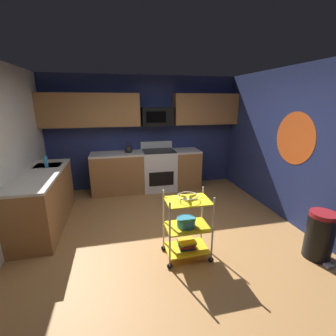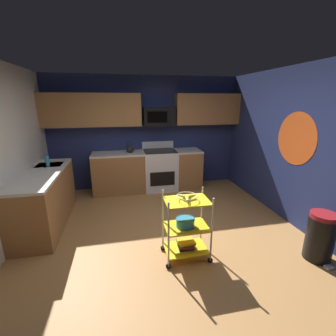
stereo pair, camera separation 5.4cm
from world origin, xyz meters
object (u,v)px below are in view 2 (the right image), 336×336
Objects in this scene: mixing_bowl_large at (185,222)px; dish_soap_bottle at (47,161)px; rolling_cart at (186,227)px; trash_can at (320,237)px; book_stack at (186,244)px; kettle at (130,149)px; microwave at (159,116)px; oven_range at (160,169)px; fruit_bowl at (187,197)px.

mixing_bowl_large is 1.26× the size of dish_soap_bottle.
trash_can is (1.72, -0.40, -0.13)m from rolling_cart.
book_stack is 2.78m from kettle.
microwave is 2.95m from mixing_bowl_large.
oven_range is 4.17× the size of kettle.
dish_soap_bottle is at bearing 140.40° from rolling_cart.
microwave is at bearing 87.93° from rolling_cart.
microwave is 3.10m from book_stack.
mixing_bowl_large is (-0.02, 0.00, 0.07)m from rolling_cart.
oven_range reaches higher than trash_can.
microwave reaches higher than rolling_cart.
microwave reaches higher than trash_can.
book_stack is at bearing 166.95° from trash_can.
mixing_bowl_large is at bearing 167.07° from trash_can.
rolling_cart is 3.87× the size of book_stack.
fruit_bowl is at bearing 0.00° from mixing_bowl_large.
microwave is at bearing 9.05° from kettle.
microwave is (-0.00, 0.10, 1.22)m from oven_range.
rolling_cart is 4.57× the size of dish_soap_bottle.
dish_soap_bottle is at bearing -149.42° from kettle.
rolling_cart is 2.75m from dish_soap_bottle.
dish_soap_bottle reaches higher than oven_range.
fruit_bowl is 1.08× the size of mixing_bowl_large.
mixing_bowl_large is 0.33m from book_stack.
fruit_bowl is at bearing -92.07° from microwave.
kettle is (-0.57, 2.59, 0.48)m from mixing_bowl_large.
mixing_bowl_large is at bearing 180.00° from book_stack.
fruit_bowl is 1.36× the size of dish_soap_bottle.
microwave is 3.76m from trash_can.
mixing_bowl_large is at bearing -92.40° from microwave.
microwave is 2.57× the size of fruit_bowl.
kettle is at bearing -170.95° from microwave.
oven_range is at bearing 0.32° from kettle.
trash_can is (1.62, -3.10, -1.37)m from microwave.
kettle is at bearing -179.68° from oven_range.
fruit_bowl is 1.15× the size of book_stack.
microwave is 2.96× the size of book_stack.
kettle is at bearing 102.69° from book_stack.
oven_range is 1.23m from microwave.
dish_soap_bottle is (-2.05, 1.71, 0.50)m from mixing_bowl_large.
dish_soap_bottle is at bearing 140.40° from fruit_bowl.
rolling_cart is at bearing -77.31° from kettle.
kettle is at bearing 30.58° from dish_soap_bottle.
dish_soap_bottle is at bearing -155.52° from microwave.
microwave is at bearing 24.48° from dish_soap_bottle.
kettle is 1.73m from dish_soap_bottle.
dish_soap_bottle is (-2.07, 1.71, 0.14)m from fruit_bowl.
trash_can is at bearing -52.42° from kettle.
kettle reaches higher than rolling_cart.
oven_range is 1.67× the size of trash_can.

